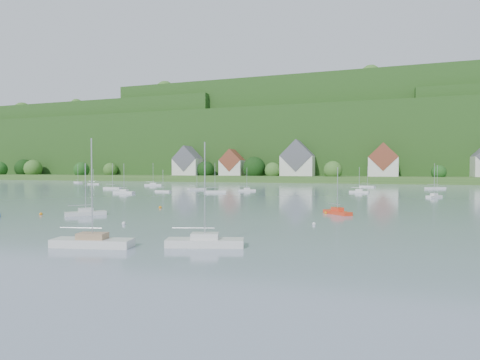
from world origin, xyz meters
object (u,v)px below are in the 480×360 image
object	(u,v)px
near_sailboat_2	(92,241)
near_sailboat_5	(337,211)
near_sailboat_4	(205,241)
near_sailboat_3	(86,212)

from	to	relation	value
near_sailboat_2	near_sailboat_5	world-z (taller)	near_sailboat_2
near_sailboat_4	near_sailboat_5	size ratio (longest dim) A/B	1.30
near_sailboat_4	near_sailboat_2	bearing A→B (deg)	-177.44
near_sailboat_2	near_sailboat_3	bearing A→B (deg)	119.26
near_sailboat_5	near_sailboat_2	bearing A→B (deg)	-71.44
near_sailboat_2	near_sailboat_4	world-z (taller)	near_sailboat_2
near_sailboat_2	near_sailboat_5	size ratio (longest dim) A/B	1.34
near_sailboat_4	near_sailboat_5	bearing A→B (deg)	55.90
near_sailboat_3	near_sailboat_2	bearing A→B (deg)	-96.27
near_sailboat_4	near_sailboat_5	world-z (taller)	near_sailboat_4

